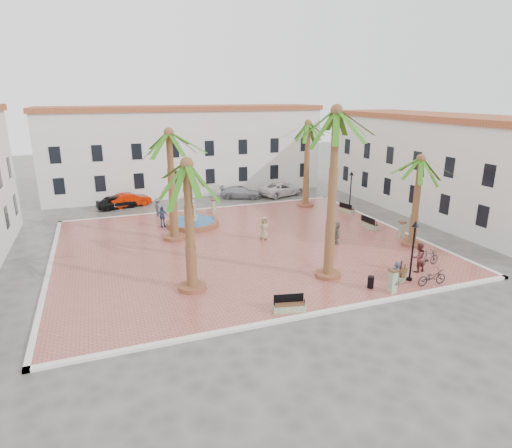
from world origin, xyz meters
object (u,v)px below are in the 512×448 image
Objects in this scene: bicycle_a at (432,277)px; car_silver at (241,192)px; fountain at (193,222)px; bicycle_b at (429,258)px; bollard_e at (402,230)px; pedestrian_fountain_a at (264,228)px; palm_s at (336,128)px; bollard_se at (393,280)px; cyclist_b at (418,257)px; bench_ne at (347,210)px; bollard_n at (214,206)px; litter_bin at (371,282)px; bench_s at (289,307)px; lamppost_e at (351,184)px; car_white at (282,189)px; lamppost_s at (414,240)px; car_red at (130,200)px; pedestrian_east at (336,233)px; car_black at (117,202)px; palm_ne at (308,133)px; pedestrian_north at (158,207)px; palm_e at (420,169)px; pedestrian_fountain_b at (162,217)px; cyclist_a at (395,277)px; palm_sw at (187,180)px; palm_nw at (169,145)px; bench_e at (370,225)px; bench_se at (402,275)px.

car_silver reaches higher than bicycle_a.
bicycle_b is at bearing -48.67° from fountain.
pedestrian_fountain_a is at bearing 161.11° from bollard_e.
palm_s is at bearing -160.39° from car_silver.
bollard_se is 0.73× the size of cyclist_b.
bench_ne is 0.90× the size of cyclist_b.
bollard_n is 18.86m from litter_bin.
bench_s is 20.84m from lamppost_e.
car_white reaches higher than bicycle_a.
bollard_n is (-7.02, 18.31, -1.81)m from lamppost_s.
litter_bin is (-7.99, -14.85, -2.20)m from lamppost_e.
fountain is 1.05× the size of car_red.
car_red is (-11.19, 24.46, 0.18)m from litter_bin.
pedestrian_east is at bearing 128.66° from bench_ne.
car_black is (-20.43, 9.26, -2.04)m from lamppost_e.
litter_bin is 4.25m from cyclist_b.
car_red is (-16.13, 6.47, -6.55)m from palm_ne.
bicycle_a is 3.03m from bicycle_b.
bollard_e is (11.62, -11.78, -0.00)m from bollard_n.
lamppost_e reaches higher than pedestrian_north.
palm_e is 27.12m from car_red.
fountain is 2.54m from pedestrian_fountain_b.
cyclist_a is at bearing -166.43° from car_black.
cyclist_a is (10.47, -4.30, -5.37)m from palm_sw.
palm_ne reaches higher than pedestrian_east.
bollard_se is at bearing -178.47° from pedestrian_north.
palm_nw is 14.91m from palm_ne.
lamppost_s reaches higher than pedestrian_north.
pedestrian_north is at bearing -159.41° from car_black.
pedestrian_north is 0.30× the size of car_white.
bollard_e is (2.43, -11.39, -6.39)m from palm_ne.
palm_e is 9.48× the size of litter_bin.
bollard_se reaches higher than bench_ne.
palm_nw is 17.68m from palm_e.
bench_e is at bearing 42.49° from palm_s.
bollard_se reaches higher than car_silver.
palm_ne reaches higher than palm_e.
car_white is (11.82, 8.13, 0.28)m from fountain.
pedestrian_fountain_b is (-0.38, 3.47, -6.18)m from palm_nw.
bench_ne is 15.40m from lamppost_s.
pedestrian_fountain_b is at bearing 84.59° from bench_se.
cyclist_a is at bearing 26.16° from cyclist_b.
bench_s is 0.45× the size of lamppost_e.
car_silver reaches higher than bench_e.
car_black reaches higher than litter_bin.
pedestrian_fountain_b is at bearing 146.24° from palm_e.
pedestrian_east is (-1.49, 8.14, 0.38)m from bicycle_a.
bollard_n is (1.25, 19.25, 0.45)m from bench_s.
bicycle_a is at bearing 151.04° from bench_ne.
bicycle_a is at bearing -162.00° from car_black.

